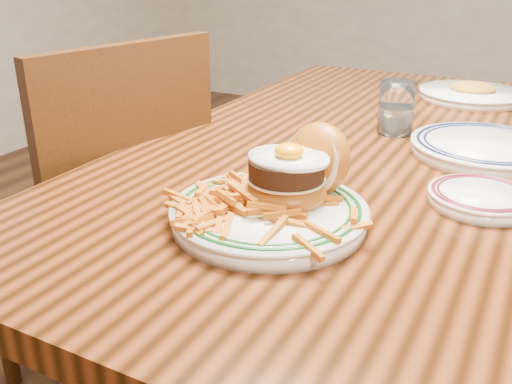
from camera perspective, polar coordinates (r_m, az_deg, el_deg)
The scene contains 7 objects.
table at distance 1.28m, azimuth 9.77°, elevation 1.05°, with size 0.85×1.60×0.75m.
chair_left at distance 1.44m, azimuth -14.58°, elevation -3.12°, with size 0.54×0.54×0.96m.
main_plate at distance 0.86m, azimuth 2.16°, elevation -0.50°, with size 0.30×0.32×0.14m.
side_plate at distance 0.99m, azimuth 21.59°, elevation -0.47°, with size 0.17×0.18×0.03m.
rear_plate at distance 1.24m, azimuth 21.99°, elevation 4.16°, with size 0.29×0.29×0.03m.
water_glass at distance 1.32m, azimuth 13.82°, elevation 7.90°, with size 0.08×0.08×0.12m.
far_plate at distance 1.70m, azimuth 20.75°, elevation 9.17°, with size 0.28×0.28×0.05m.
Camera 1 is at (0.36, -1.13, 1.13)m, focal length 40.00 mm.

